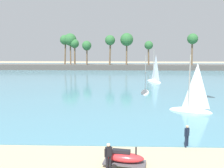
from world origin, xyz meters
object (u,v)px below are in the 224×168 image
at_px(person_at_waterline, 187,135).
at_px(sailboat_mid_bay, 154,79).
at_px(watercraft_on_trailer, 124,158).
at_px(person_rigging_by_gear, 108,156).
at_px(sailboat_near_shore, 191,106).
at_px(sailboat_toward_headland, 145,89).

relative_size(person_at_waterline, sailboat_mid_bay, 0.22).
height_order(watercraft_on_trailer, person_rigging_by_gear, person_rigging_by_gear).
relative_size(person_at_waterline, sailboat_near_shore, 0.24).
relative_size(watercraft_on_trailer, person_at_waterline, 1.64).
distance_m(sailboat_near_shore, sailboat_toward_headland, 12.59).
height_order(sailboat_near_shore, sailboat_mid_bay, sailboat_mid_bay).
distance_m(sailboat_mid_bay, sailboat_toward_headland, 13.84).
bearing_deg(person_at_waterline, sailboat_mid_bay, 86.18).
distance_m(person_rigging_by_gear, sailboat_near_shore, 16.47).
relative_size(watercraft_on_trailer, sailboat_toward_headland, 0.42).
height_order(person_rigging_by_gear, sailboat_toward_headland, sailboat_toward_headland).
distance_m(watercraft_on_trailer, sailboat_near_shore, 15.53).
distance_m(person_rigging_by_gear, person_at_waterline, 6.67).
height_order(watercraft_on_trailer, person_at_waterline, person_at_waterline).
xyz_separation_m(watercraft_on_trailer, sailboat_toward_headland, (3.75, 25.32, 0.12)).
xyz_separation_m(person_rigging_by_gear, sailboat_mid_bay, (7.94, 39.29, -0.17)).
bearing_deg(person_at_waterline, watercraft_on_trailer, -145.71).
bearing_deg(sailboat_mid_bay, sailboat_toward_headland, -103.58).
xyz_separation_m(sailboat_mid_bay, sailboat_toward_headland, (-3.25, -13.45, -0.09)).
height_order(watercraft_on_trailer, sailboat_mid_bay, sailboat_mid_bay).
distance_m(watercraft_on_trailer, person_rigging_by_gear, 1.14).
distance_m(person_at_waterline, sailboat_mid_bay, 35.70).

